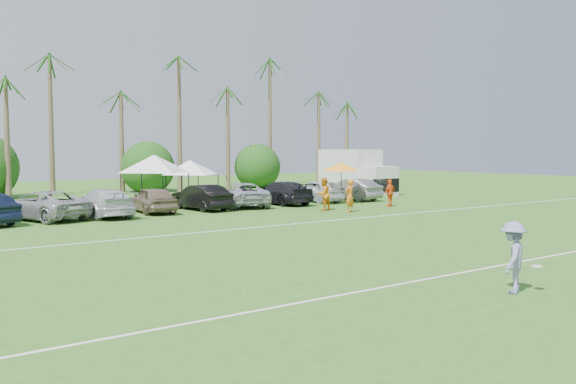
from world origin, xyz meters
TOP-DOWN VIEW (x-y plane):
  - ground at (0.00, 0.00)m, footprint 120.00×120.00m
  - field_lines at (0.00, 8.00)m, footprint 80.00×12.10m
  - palm_tree_4 at (-4.00, 38.00)m, footprint 2.40×2.40m
  - palm_tree_5 at (0.00, 38.00)m, footprint 2.40×2.40m
  - palm_tree_6 at (4.00, 38.00)m, footprint 2.40×2.40m
  - palm_tree_7 at (8.00, 38.00)m, footprint 2.40×2.40m
  - palm_tree_8 at (13.00, 38.00)m, footprint 2.40×2.40m
  - palm_tree_9 at (18.00, 38.00)m, footprint 2.40×2.40m
  - palm_tree_10 at (23.00, 38.00)m, footprint 2.40×2.40m
  - palm_tree_11 at (27.00, 38.00)m, footprint 2.40×2.40m
  - bush_tree_2 at (6.00, 39.00)m, footprint 4.00×4.00m
  - bush_tree_3 at (16.00, 39.00)m, footprint 4.00×4.00m
  - sideline_player_a at (7.82, 16.43)m, footprint 0.73×0.56m
  - sideline_player_b at (7.30, 18.01)m, footprint 0.99×0.82m
  - sideline_player_c at (12.04, 17.47)m, footprint 1.00×0.51m
  - box_truck at (17.98, 26.68)m, footprint 2.69×6.60m
  - canopy_tent_left at (0.45, 25.18)m, footprint 4.49×4.49m
  - canopy_tent_right at (3.54, 26.56)m, footprint 3.96×3.96m
  - market_umbrella at (11.04, 20.73)m, footprint 2.33×2.33m
  - frisbee_player at (-2.22, -0.33)m, footprint 1.37×1.06m
  - parked_car_2 at (-6.65, 22.69)m, footprint 3.87×5.64m
  - parked_car_3 at (-3.77, 22.26)m, footprint 2.17×5.00m
  - parked_car_4 at (-0.89, 22.64)m, footprint 2.14×4.37m
  - parked_car_5 at (1.98, 22.45)m, footprint 1.80×4.44m
  - parked_car_6 at (4.86, 22.75)m, footprint 3.74×5.62m
  - parked_car_7 at (7.73, 22.62)m, footprint 2.10×4.98m
  - parked_car_8 at (10.61, 22.60)m, footprint 1.75×4.23m
  - parked_car_9 at (13.48, 22.32)m, footprint 1.59×4.38m

SIDE VIEW (x-z plane):
  - ground at x=0.00m, z-range 0.00..0.00m
  - field_lines at x=0.00m, z-range 0.00..0.01m
  - parked_car_2 at x=-6.65m, z-range 0.00..1.43m
  - parked_car_3 at x=-3.77m, z-range 0.00..1.43m
  - parked_car_4 at x=-0.89m, z-range 0.00..1.43m
  - parked_car_5 at x=1.98m, z-range 0.00..1.43m
  - parked_car_6 at x=4.86m, z-range 0.00..1.43m
  - parked_car_7 at x=7.73m, z-range 0.00..1.43m
  - parked_car_8 at x=10.61m, z-range 0.00..1.43m
  - parked_car_9 at x=13.48m, z-range 0.00..1.43m
  - sideline_player_c at x=12.04m, z-range 0.00..1.63m
  - frisbee_player at x=-2.22m, z-range 0.00..1.75m
  - sideline_player_a at x=7.82m, z-range 0.00..1.79m
  - sideline_player_b at x=7.30m, z-range 0.00..1.85m
  - bush_tree_2 at x=6.00m, z-range -0.20..3.80m
  - bush_tree_3 at x=16.00m, z-range -0.20..3.80m
  - box_truck at x=17.98m, z-range 0.12..3.48m
  - market_umbrella at x=11.04m, z-range 1.03..3.62m
  - canopy_tent_right at x=3.54m, z-range 1.14..4.35m
  - canopy_tent_left at x=0.45m, z-range 1.29..4.93m
  - palm_tree_4 at x=-4.00m, z-range 3.03..11.93m
  - palm_tree_8 at x=13.00m, z-range 3.03..11.93m
  - palm_tree_5 at x=0.00m, z-range 3.40..13.30m
  - palm_tree_9 at x=18.00m, z-range 3.40..13.30m
  - palm_tree_6 at x=4.00m, z-range 3.76..14.66m
  - palm_tree_10 at x=23.00m, z-range 3.76..14.66m
  - palm_tree_7 at x=8.00m, z-range 4.11..16.01m
  - palm_tree_11 at x=27.00m, z-range 4.11..16.01m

